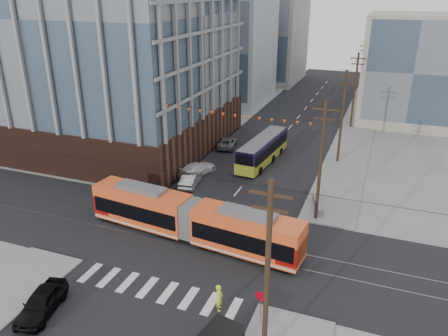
{
  "coord_description": "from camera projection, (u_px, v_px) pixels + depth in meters",
  "views": [
    {
      "loc": [
        13.11,
        -24.45,
        19.4
      ],
      "look_at": [
        0.67,
        8.22,
        4.94
      ],
      "focal_mm": 35.0,
      "sensor_mm": 36.0,
      "label": 1
    }
  ],
  "objects": [
    {
      "name": "pedestrian",
      "position": [
        219.0,
        297.0,
        28.09
      ],
      "size": [
        0.62,
        0.79,
        1.89
      ],
      "primitive_type": "imported",
      "rotation": [
        0.0,
        0.0,
        1.85
      ],
      "color": "#DBFF2C",
      "rests_on": "ground"
    },
    {
      "name": "bg_bldg_nw_near",
      "position": [
        219.0,
        49.0,
        79.9
      ],
      "size": [
        18.0,
        16.0,
        18.0
      ],
      "primitive_type": "cube",
      "color": "#8C99A5",
      "rests_on": "ground"
    },
    {
      "name": "black_sedan",
      "position": [
        41.0,
        302.0,
        27.9
      ],
      "size": [
        2.77,
        4.82,
        1.54
      ],
      "primitive_type": "imported",
      "rotation": [
        0.0,
        0.0,
        0.22
      ],
      "color": "black",
      "rests_on": "ground"
    },
    {
      "name": "parked_car_white",
      "position": [
        197.0,
        169.0,
        48.73
      ],
      "size": [
        3.42,
        5.23,
        1.41
      ],
      "primitive_type": "imported",
      "rotation": [
        0.0,
        0.0,
        2.82
      ],
      "color": "silver",
      "rests_on": "ground"
    },
    {
      "name": "bg_bldg_ne_far",
      "position": [
        421.0,
        58.0,
        82.97
      ],
      "size": [
        16.0,
        16.0,
        14.0
      ],
      "primitive_type": "cube",
      "color": "#8C99A5",
      "rests_on": "ground"
    },
    {
      "name": "bg_bldg_ne_near",
      "position": [
        412.0,
        69.0,
        65.97
      ],
      "size": [
        14.0,
        14.0,
        16.0
      ],
      "primitive_type": "cube",
      "color": "gray",
      "rests_on": "ground"
    },
    {
      "name": "jersey_barrier",
      "position": [
        318.0,
        204.0,
        41.41
      ],
      "size": [
        1.89,
        3.95,
        0.77
      ],
      "primitive_type": "cube",
      "rotation": [
        0.0,
        0.0,
        0.28
      ],
      "color": "slate",
      "rests_on": "ground"
    },
    {
      "name": "bg_bldg_nw_far",
      "position": [
        265.0,
        34.0,
        95.8
      ],
      "size": [
        16.0,
        18.0,
        20.0
      ],
      "primitive_type": "cube",
      "color": "gray",
      "rests_on": "ground"
    },
    {
      "name": "office_building",
      "position": [
        97.0,
        32.0,
        54.47
      ],
      "size": [
        30.0,
        25.0,
        28.6
      ],
      "primitive_type": "cube",
      "color": "#381E16",
      "rests_on": "ground"
    },
    {
      "name": "parked_car_grey",
      "position": [
        228.0,
        143.0,
        57.12
      ],
      "size": [
        2.98,
        5.02,
        1.31
      ],
      "primitive_type": "imported",
      "rotation": [
        0.0,
        0.0,
        3.32
      ],
      "color": "slate",
      "rests_on": "ground"
    },
    {
      "name": "stop_sign",
      "position": [
        261.0,
        310.0,
        26.66
      ],
      "size": [
        0.78,
        0.78,
        2.37
      ],
      "primitive_type": null,
      "rotation": [
        0.0,
        0.0,
        -0.09
      ],
      "color": "#B30014",
      "rests_on": "ground"
    },
    {
      "name": "streetcar",
      "position": [
        192.0,
        220.0,
        35.79
      ],
      "size": [
        18.95,
        4.67,
        3.62
      ],
      "primitive_type": null,
      "rotation": [
        0.0,
        0.0,
        -0.11
      ],
      "color": "#EB5422",
      "rests_on": "ground"
    },
    {
      "name": "ground",
      "position": [
        177.0,
        266.0,
        32.84
      ],
      "size": [
        160.0,
        160.0,
        0.0
      ],
      "primitive_type": "plane",
      "color": "slate"
    },
    {
      "name": "utility_pole_far",
      "position": [
        363.0,
        74.0,
        76.3
      ],
      "size": [
        0.3,
        0.3,
        11.0
      ],
      "primitive_type": "cylinder",
      "color": "black",
      "rests_on": "ground"
    },
    {
      "name": "utility_pole_near",
      "position": [
        267.0,
        276.0,
        22.76
      ],
      "size": [
        0.3,
        0.3,
        11.0
      ],
      "primitive_type": "cylinder",
      "color": "black",
      "rests_on": "ground"
    },
    {
      "name": "parked_car_silver",
      "position": [
        191.0,
        179.0,
        46.0
      ],
      "size": [
        2.09,
        4.45,
        1.41
      ],
      "primitive_type": "imported",
      "rotation": [
        0.0,
        0.0,
        3.29
      ],
      "color": "#ADAFB3",
      "rests_on": "ground"
    },
    {
      "name": "city_bus",
      "position": [
        263.0,
        150.0,
        51.91
      ],
      "size": [
        3.42,
        11.23,
        3.13
      ],
      "primitive_type": null,
      "rotation": [
        0.0,
        0.0,
        -0.09
      ],
      "color": "black",
      "rests_on": "ground"
    }
  ]
}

